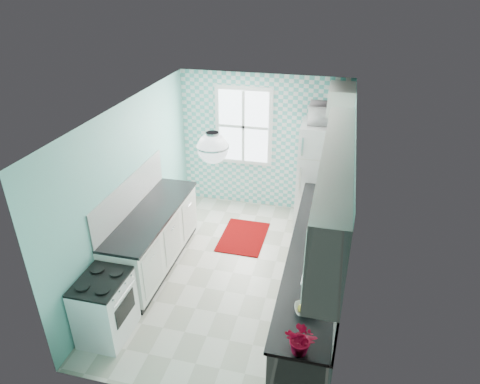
% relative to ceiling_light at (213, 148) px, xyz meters
% --- Properties ---
extents(floor, '(3.00, 4.40, 0.02)m').
position_rel_ceiling_light_xyz_m(floor, '(0.00, 0.80, -2.33)').
color(floor, silver).
rests_on(floor, ground).
extents(ceiling, '(3.00, 4.40, 0.02)m').
position_rel_ceiling_light_xyz_m(ceiling, '(0.00, 0.80, 0.19)').
color(ceiling, white).
rests_on(ceiling, wall_back).
extents(wall_back, '(3.00, 0.02, 2.50)m').
position_rel_ceiling_light_xyz_m(wall_back, '(0.00, 3.01, -1.07)').
color(wall_back, '#71C0B4').
rests_on(wall_back, floor).
extents(wall_front, '(3.00, 0.02, 2.50)m').
position_rel_ceiling_light_xyz_m(wall_front, '(0.00, -1.41, -1.07)').
color(wall_front, '#71C0B4').
rests_on(wall_front, floor).
extents(wall_left, '(0.02, 4.40, 2.50)m').
position_rel_ceiling_light_xyz_m(wall_left, '(-1.51, 0.80, -1.07)').
color(wall_left, '#71C0B4').
rests_on(wall_left, floor).
extents(wall_right, '(0.02, 4.40, 2.50)m').
position_rel_ceiling_light_xyz_m(wall_right, '(1.51, 0.80, -1.07)').
color(wall_right, '#71C0B4').
rests_on(wall_right, floor).
extents(accent_wall, '(3.00, 0.01, 2.50)m').
position_rel_ceiling_light_xyz_m(accent_wall, '(0.00, 2.99, -1.07)').
color(accent_wall, '#58BDB3').
rests_on(accent_wall, wall_back).
extents(window, '(1.04, 0.05, 1.44)m').
position_rel_ceiling_light_xyz_m(window, '(-0.35, 2.96, -0.77)').
color(window, white).
rests_on(window, wall_back).
extents(backsplash_right, '(0.02, 3.60, 0.51)m').
position_rel_ceiling_light_xyz_m(backsplash_right, '(1.49, 0.40, -1.13)').
color(backsplash_right, white).
rests_on(backsplash_right, wall_right).
extents(backsplash_left, '(0.02, 2.15, 0.51)m').
position_rel_ceiling_light_xyz_m(backsplash_left, '(-1.49, 0.73, -1.13)').
color(backsplash_left, white).
rests_on(backsplash_left, wall_left).
extents(upper_cabinets_right, '(0.33, 3.20, 0.90)m').
position_rel_ceiling_light_xyz_m(upper_cabinets_right, '(1.33, 0.20, -0.42)').
color(upper_cabinets_right, silver).
rests_on(upper_cabinets_right, wall_right).
extents(upper_cabinet_fridge, '(0.40, 0.74, 0.40)m').
position_rel_ceiling_light_xyz_m(upper_cabinet_fridge, '(1.30, 2.63, -0.07)').
color(upper_cabinet_fridge, silver).
rests_on(upper_cabinet_fridge, wall_right).
extents(ceiling_light, '(0.34, 0.34, 0.35)m').
position_rel_ceiling_light_xyz_m(ceiling_light, '(0.00, 0.00, 0.00)').
color(ceiling_light, silver).
rests_on(ceiling_light, ceiling).
extents(base_cabinets_right, '(0.60, 3.60, 0.90)m').
position_rel_ceiling_light_xyz_m(base_cabinets_right, '(1.20, 0.40, -1.87)').
color(base_cabinets_right, white).
rests_on(base_cabinets_right, floor).
extents(countertop_right, '(0.63, 3.60, 0.04)m').
position_rel_ceiling_light_xyz_m(countertop_right, '(1.19, 0.40, -1.40)').
color(countertop_right, black).
rests_on(countertop_right, base_cabinets_right).
extents(base_cabinets_left, '(0.60, 2.15, 0.90)m').
position_rel_ceiling_light_xyz_m(base_cabinets_left, '(-1.20, 0.73, -1.87)').
color(base_cabinets_left, white).
rests_on(base_cabinets_left, floor).
extents(countertop_left, '(0.63, 2.15, 0.04)m').
position_rel_ceiling_light_xyz_m(countertop_left, '(-1.19, 0.73, -1.40)').
color(countertop_left, black).
rests_on(countertop_left, base_cabinets_left).
extents(fridge, '(0.80, 0.79, 1.83)m').
position_rel_ceiling_light_xyz_m(fridge, '(1.11, 2.62, -1.41)').
color(fridge, silver).
rests_on(fridge, floor).
extents(stove, '(0.55, 0.68, 0.82)m').
position_rel_ceiling_light_xyz_m(stove, '(-1.20, -0.72, -1.89)').
color(stove, silver).
rests_on(stove, floor).
extents(sink, '(0.53, 0.45, 0.53)m').
position_rel_ceiling_light_xyz_m(sink, '(1.20, 1.33, -1.39)').
color(sink, silver).
rests_on(sink, countertop_right).
extents(rug, '(0.74, 1.05, 0.02)m').
position_rel_ceiling_light_xyz_m(rug, '(-0.07, 1.77, -2.32)').
color(rug, maroon).
rests_on(rug, floor).
extents(dish_towel, '(0.04, 0.24, 0.36)m').
position_rel_ceiling_light_xyz_m(dish_towel, '(0.89, 1.31, -1.84)').
color(dish_towel, '#68B4B2').
rests_on(dish_towel, base_cabinets_right).
extents(fruit_bowl, '(0.30, 0.30, 0.06)m').
position_rel_ceiling_light_xyz_m(fruit_bowl, '(1.20, -0.79, -1.35)').
color(fruit_bowl, white).
rests_on(fruit_bowl, countertop_right).
extents(potted_plant, '(0.32, 0.29, 0.33)m').
position_rel_ceiling_light_xyz_m(potted_plant, '(1.20, -1.31, -1.22)').
color(potted_plant, '#A90F05').
rests_on(potted_plant, countertop_right).
extents(soap_bottle, '(0.10, 0.10, 0.17)m').
position_rel_ceiling_light_xyz_m(soap_bottle, '(1.25, 1.73, -1.30)').
color(soap_bottle, '#9CA9B3').
rests_on(soap_bottle, countertop_right).
extents(microwave, '(0.60, 0.41, 0.33)m').
position_rel_ceiling_light_xyz_m(microwave, '(1.11, 2.62, -0.33)').
color(microwave, silver).
rests_on(microwave, fridge).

